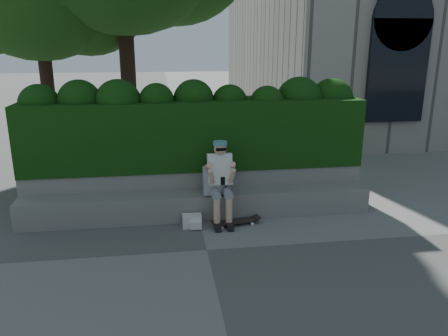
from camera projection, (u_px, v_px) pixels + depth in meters
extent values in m
plane|color=slate|center=(207.00, 250.00, 6.39)|extent=(80.00, 80.00, 0.00)
cube|color=gray|center=(199.00, 205.00, 7.52)|extent=(6.00, 0.45, 0.45)
cube|color=gray|center=(196.00, 188.00, 7.93)|extent=(6.00, 0.50, 0.75)
cube|color=black|center=(194.00, 133.00, 7.87)|extent=(6.00, 1.00, 1.20)
cylinder|color=black|center=(129.00, 93.00, 10.69)|extent=(0.37, 0.37, 3.46)
cylinder|color=black|center=(50.00, 109.00, 10.84)|extent=(0.32, 0.32, 2.66)
cube|color=gray|center=(219.00, 187.00, 7.43)|extent=(0.36, 0.26, 0.22)
cube|color=silver|center=(220.00, 169.00, 7.27)|extent=(0.40, 0.32, 0.55)
sphere|color=tan|center=(220.00, 149.00, 7.10)|extent=(0.21, 0.21, 0.21)
cylinder|color=teal|center=(220.00, 143.00, 7.09)|extent=(0.23, 0.23, 0.06)
cube|color=black|center=(223.00, 181.00, 6.96)|extent=(0.07, 0.02, 0.13)
cylinder|color=tan|center=(217.00, 214.00, 7.08)|extent=(0.11, 0.11, 0.47)
cylinder|color=tan|center=(229.00, 213.00, 7.11)|extent=(0.11, 0.11, 0.47)
cube|color=black|center=(217.00, 227.00, 7.08)|extent=(0.10, 0.26, 0.10)
cube|color=black|center=(230.00, 226.00, 7.11)|extent=(0.10, 0.26, 0.10)
cube|color=black|center=(236.00, 221.00, 7.24)|extent=(0.77, 0.32, 0.02)
cylinder|color=silver|center=(222.00, 228.00, 7.10)|extent=(0.06, 0.04, 0.05)
cylinder|color=silver|center=(219.00, 224.00, 7.24)|extent=(0.06, 0.04, 0.05)
cylinder|color=silver|center=(252.00, 223.00, 7.26)|extent=(0.06, 0.04, 0.05)
cylinder|color=silver|center=(249.00, 220.00, 7.41)|extent=(0.06, 0.04, 0.05)
cube|color=silver|center=(213.00, 181.00, 7.33)|extent=(0.34, 0.18, 0.49)
cube|color=white|center=(192.00, 221.00, 7.18)|extent=(0.32, 0.23, 0.20)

